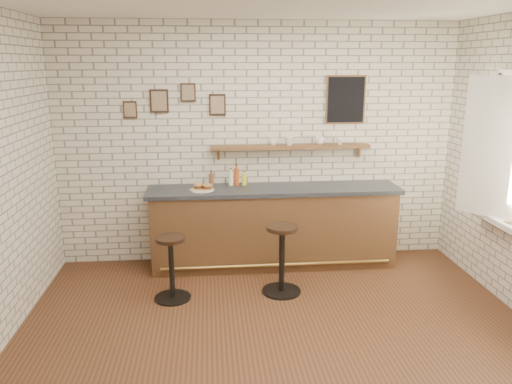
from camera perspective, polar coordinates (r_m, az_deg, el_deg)
ground at (r=4.93m, az=2.59°, el=-15.95°), size 5.00×5.00×0.00m
bar_counter at (r=6.27m, az=2.03°, el=-3.96°), size 3.10×0.65×1.01m
sandwich_plate at (r=6.03m, az=-6.16°, el=0.25°), size 0.28×0.28×0.01m
ciabatta_sandwich at (r=6.02m, az=-6.08°, el=0.65°), size 0.25×0.19×0.08m
potato_chips at (r=6.03m, az=-6.30°, el=0.31°), size 0.26×0.17×0.00m
bitters_bottle_brown at (r=6.23m, az=-5.14°, el=1.43°), size 0.06×0.06×0.20m
bitters_bottle_white at (r=6.23m, az=-2.88°, el=1.57°), size 0.06×0.06×0.22m
bitters_bottle_amber at (r=6.23m, az=-2.25°, el=1.76°), size 0.06×0.06×0.27m
condiment_bottle_yellow at (r=6.24m, az=-1.35°, el=1.49°), size 0.06×0.06×0.18m
bar_stool_left at (r=5.49m, az=-9.64°, el=-8.33°), size 0.40×0.40×0.71m
bar_stool_right at (r=5.56m, az=2.97°, el=-7.44°), size 0.46×0.46×0.78m
wall_shelf at (r=6.27m, az=3.96°, el=5.16°), size 2.00×0.18×0.18m
shelf_cup_a at (r=6.22m, az=1.94°, el=5.75°), size 0.16×0.16×0.09m
shelf_cup_b at (r=6.25m, az=3.85°, el=5.81°), size 0.15×0.15×0.10m
shelf_cup_c at (r=6.33m, az=7.29°, el=5.82°), size 0.17×0.17×0.10m
shelf_cup_d at (r=6.39m, az=9.56°, el=5.76°), size 0.11×0.11×0.09m
back_wall_decor at (r=6.25m, az=2.34°, el=10.40°), size 2.96×0.02×0.56m
window_sill at (r=5.65m, az=27.18°, el=-3.55°), size 0.20×1.35×0.06m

